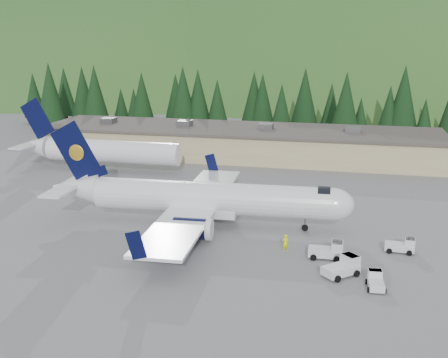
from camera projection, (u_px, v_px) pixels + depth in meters
ground at (212, 225)px, 64.50m from camera, size 600.00×600.00×0.00m
airliner at (203, 199)px, 63.90m from camera, size 35.26×33.06×11.71m
second_airliner at (96, 150)px, 89.98m from camera, size 27.50×11.00×10.05m
baggage_tug_a at (329, 251)px, 54.80m from camera, size 3.36×2.09×1.77m
baggage_tug_b at (402, 246)px, 56.37m from camera, size 2.96×1.90×1.53m
baggage_tug_c at (376, 281)px, 48.50m from camera, size 1.75×2.66×1.36m
terminal_building at (238, 142)px, 100.77m from camera, size 71.00×17.00×6.10m
baggage_tug_d at (343, 267)px, 50.93m from camera, size 3.61×3.58×1.81m
ramp_worker at (285, 243)px, 56.45m from camera, size 0.80×0.71×1.84m
tree_line at (240, 99)px, 122.22m from camera, size 115.29×18.40×14.14m
hills at (429, 259)px, 268.58m from camera, size 614.00×330.00×300.00m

